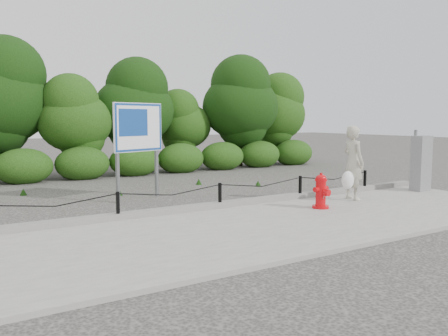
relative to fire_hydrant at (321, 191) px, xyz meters
name	(u,v)px	position (x,y,z in m)	size (l,w,h in m)	color
ground	(220,211)	(-2.00, 1.29, -0.48)	(90.00, 90.00, 0.00)	#2D2B28
sidewalk	(273,226)	(-2.00, -0.71, -0.44)	(14.00, 4.00, 0.08)	gray
curb	(219,205)	(-2.00, 1.34, -0.33)	(14.00, 0.22, 0.14)	slate
chain_barrier	(220,192)	(-2.00, 1.29, -0.02)	(10.06, 0.06, 0.60)	black
treeline	(115,107)	(-1.32, 10.25, 2.16)	(20.38, 3.97, 5.00)	black
fire_hydrant	(321,191)	(0.00, 0.00, 0.00)	(0.45, 0.46, 0.84)	red
pedestrian	(353,164)	(1.53, 0.44, 0.54)	(0.81, 0.77, 1.93)	#AEAA95
utility_cabinet	(421,163)	(4.40, 0.45, 0.41)	(0.64, 0.47, 1.77)	gray
advertising_sign	(138,132)	(-2.97, 3.87, 1.35)	(1.56, 0.60, 2.60)	slate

